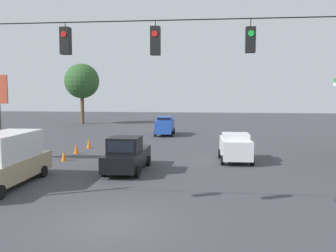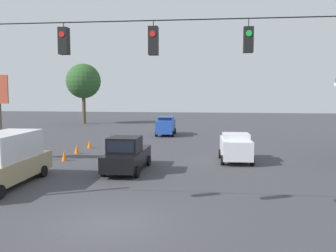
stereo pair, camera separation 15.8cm
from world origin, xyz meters
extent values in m
plane|color=#3D3D42|center=(0.00, 0.00, 0.00)|extent=(140.00, 140.00, 0.00)
cylinder|color=black|center=(0.00, -0.05, 7.17)|extent=(20.53, 0.04, 0.04)
cube|color=black|center=(-4.80, -0.05, 6.47)|extent=(0.32, 0.36, 0.84)
cylinder|color=black|center=(-4.80, -0.05, 7.03)|extent=(0.03, 0.03, 0.28)
cylinder|color=green|center=(-4.80, 0.14, 6.66)|extent=(0.20, 0.02, 0.20)
cube|color=black|center=(-1.60, -0.05, 6.48)|extent=(0.32, 0.36, 0.97)
cylinder|color=black|center=(-1.60, -0.05, 7.07)|extent=(0.03, 0.03, 0.20)
cylinder|color=red|center=(-1.60, 0.14, 6.70)|extent=(0.20, 0.02, 0.20)
cube|color=black|center=(1.60, -0.05, 6.53)|extent=(0.32, 0.36, 0.94)
cylinder|color=black|center=(1.60, -0.05, 7.09)|extent=(0.03, 0.03, 0.17)
cylinder|color=red|center=(1.60, 0.14, 6.74)|extent=(0.20, 0.02, 0.20)
cube|color=black|center=(1.41, -8.81, 0.77)|extent=(1.99, 5.21, 0.90)
cube|color=black|center=(1.42, -8.19, 1.67)|extent=(1.79, 1.89, 0.90)
cube|color=black|center=(1.44, -7.25, 1.67)|extent=(1.53, 0.04, 0.63)
cylinder|color=black|center=(2.40, -7.15, 0.32)|extent=(0.23, 0.64, 0.64)
cylinder|color=black|center=(0.49, -7.12, 0.32)|extent=(0.23, 0.64, 0.64)
cylinder|color=black|center=(2.34, -10.51, 0.32)|extent=(0.23, 0.64, 0.64)
cylinder|color=black|center=(0.43, -10.48, 0.32)|extent=(0.23, 0.64, 0.64)
cube|color=tan|center=(6.80, -4.48, 0.82)|extent=(2.23, 6.65, 1.00)
cube|color=silver|center=(6.80, -4.82, 1.99)|extent=(2.05, 4.26, 1.34)
cylinder|color=black|center=(5.68, -2.32, 0.32)|extent=(0.22, 0.64, 0.64)
cylinder|color=black|center=(7.91, -6.64, 0.32)|extent=(0.22, 0.64, 0.64)
cylinder|color=black|center=(5.69, -6.65, 0.32)|extent=(0.22, 0.64, 0.64)
cube|color=#234CB2|center=(1.41, -26.97, 0.99)|extent=(1.83, 4.24, 1.33)
cube|color=#234CB2|center=(1.41, -26.97, 1.83)|extent=(1.64, 1.89, 0.36)
cube|color=black|center=(1.39, -26.04, 1.83)|extent=(1.39, 0.05, 0.25)
cylinder|color=black|center=(2.25, -25.59, 0.32)|extent=(0.24, 0.65, 0.64)
cylinder|color=black|center=(0.51, -25.63, 0.32)|extent=(0.24, 0.65, 0.64)
cylinder|color=black|center=(2.31, -28.32, 0.32)|extent=(0.24, 0.65, 0.64)
cylinder|color=black|center=(0.58, -28.36, 0.32)|extent=(0.24, 0.65, 0.64)
cube|color=silver|center=(-5.19, -12.52, 0.94)|extent=(2.05, 3.91, 1.25)
cube|color=silver|center=(-5.19, -12.52, 1.75)|extent=(1.81, 1.76, 0.36)
cube|color=black|center=(-5.15, -13.37, 1.75)|extent=(1.51, 0.09, 0.25)
cylinder|color=black|center=(-6.08, -13.80, 0.32)|extent=(0.25, 0.65, 0.64)
cylinder|color=black|center=(-4.19, -13.72, 0.32)|extent=(0.25, 0.65, 0.64)
cylinder|color=black|center=(-6.18, -11.32, 0.32)|extent=(0.25, 0.65, 0.64)
cylinder|color=black|center=(-4.30, -11.23, 0.32)|extent=(0.25, 0.65, 0.64)
cone|color=orange|center=(6.43, -5.68, 0.37)|extent=(0.37, 0.37, 0.74)
cone|color=orange|center=(6.60, -8.28, 0.37)|extent=(0.37, 0.37, 0.74)
cone|color=orange|center=(6.42, -11.36, 0.37)|extent=(0.37, 0.37, 0.74)
cone|color=orange|center=(6.66, -14.35, 0.37)|extent=(0.37, 0.37, 0.74)
cone|color=orange|center=(6.60, -17.14, 0.37)|extent=(0.37, 0.37, 0.74)
cylinder|color=#4C473D|center=(10.22, -10.12, 1.98)|extent=(0.16, 0.16, 3.95)
cylinder|color=brown|center=(14.98, -39.44, 2.41)|extent=(0.52, 0.52, 4.82)
sphere|color=#2D5628|center=(14.98, -39.44, 6.19)|extent=(4.98, 4.98, 4.98)
camera|label=1|loc=(-3.52, 12.84, 4.78)|focal=40.00mm
camera|label=2|loc=(-3.68, 12.83, 4.78)|focal=40.00mm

